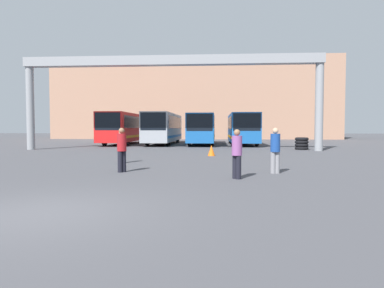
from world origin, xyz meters
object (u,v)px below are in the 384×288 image
object	(u,v)px
pedestrian_near_right	(275,149)
traffic_cone	(211,150)
bus_slot_3	(242,127)
tire_stack	(302,144)
bus_slot_2	(202,127)
pedestrian_near_center	(237,153)
pedestrian_near_left	(122,149)
bus_slot_0	(124,127)
pedestrian_mid_right	(121,146)
bus_slot_1	(164,127)

from	to	relation	value
pedestrian_near_right	traffic_cone	distance (m)	8.34
bus_slot_3	tire_stack	size ratio (longest dim) A/B	9.87
traffic_cone	pedestrian_near_right	bearing A→B (deg)	-72.49
bus_slot_2	pedestrian_near_center	distance (m)	24.16
pedestrian_near_left	tire_stack	size ratio (longest dim) A/B	1.65
bus_slot_2	pedestrian_near_left	bearing A→B (deg)	-95.49
bus_slot_3	pedestrian_near_left	distance (m)	22.86
bus_slot_0	pedestrian_near_left	world-z (taller)	bus_slot_0
bus_slot_3	pedestrian_mid_right	bearing A→B (deg)	-111.11
bus_slot_3	pedestrian_mid_right	xyz separation A→B (m)	(-7.22, -18.69, -0.94)
pedestrian_mid_right	traffic_cone	distance (m)	6.39
pedestrian_near_left	traffic_cone	xyz separation A→B (m)	(3.34, 7.99, -0.58)
bus_slot_2	traffic_cone	distance (m)	14.73
bus_slot_3	tire_stack	xyz separation A→B (m)	(4.07, -7.53, -1.30)
pedestrian_near_right	bus_slot_0	bearing A→B (deg)	107.26
bus_slot_0	bus_slot_2	xyz separation A→B (m)	(8.18, 0.19, -0.08)
pedestrian_near_center	traffic_cone	xyz separation A→B (m)	(-0.98, 9.43, -0.56)
pedestrian_mid_right	pedestrian_near_center	distance (m)	7.08
pedestrian_near_right	bus_slot_1	bearing A→B (deg)	97.96
bus_slot_0	pedestrian_near_center	xyz separation A→B (m)	(10.33, -23.86, -0.96)
bus_slot_1	pedestrian_near_right	xyz separation A→B (m)	(7.76, -23.02, -0.92)
pedestrian_near_right	tire_stack	distance (m)	15.08
bus_slot_0	bus_slot_2	size ratio (longest dim) A/B	0.97
bus_slot_2	traffic_cone	world-z (taller)	bus_slot_2
bus_slot_0	bus_slot_3	distance (m)	12.28
bus_slot_2	bus_slot_0	bearing A→B (deg)	-178.69
bus_slot_2	pedestrian_near_right	world-z (taller)	bus_slot_2
pedestrian_near_right	tire_stack	xyz separation A→B (m)	(4.49, 14.38, -0.43)
bus_slot_2	pedestrian_mid_right	size ratio (longest dim) A/B	7.32
pedestrian_near_right	pedestrian_mid_right	size ratio (longest dim) A/B	1.09
pedestrian_near_center	bus_slot_1	bearing A→B (deg)	-29.39
bus_slot_1	pedestrian_near_center	world-z (taller)	bus_slot_1
bus_slot_2	pedestrian_near_center	xyz separation A→B (m)	(2.15, -24.05, -0.87)
bus_slot_1	traffic_cone	xyz separation A→B (m)	(5.26, -15.09, -1.50)
bus_slot_0	tire_stack	distance (m)	18.24
pedestrian_mid_right	tire_stack	world-z (taller)	pedestrian_mid_right
bus_slot_0	pedestrian_near_center	bearing A→B (deg)	-66.59
pedestrian_near_right	traffic_cone	xyz separation A→B (m)	(-2.50, 7.93, -0.58)
bus_slot_3	pedestrian_near_left	size ratio (longest dim) A/B	5.99
bus_slot_1	bus_slot_3	size ratio (longest dim) A/B	1.22
tire_stack	pedestrian_near_left	bearing A→B (deg)	-125.58
bus_slot_0	bus_slot_2	distance (m)	8.18
bus_slot_3	pedestrian_near_center	distance (m)	23.51
bus_slot_1	bus_slot_2	size ratio (longest dim) A/B	1.08
pedestrian_near_center	bus_slot_3	bearing A→B (deg)	-48.40
bus_slot_0	pedestrian_near_left	xyz separation A→B (m)	(6.01, -22.42, -0.93)
bus_slot_2	pedestrian_near_left	world-z (taller)	bus_slot_2
pedestrian_mid_right	bus_slot_3	bearing A→B (deg)	-139.36
pedestrian_mid_right	bus_slot_2	bearing A→B (deg)	-127.43
bus_slot_0	pedestrian_mid_right	bearing A→B (deg)	-75.20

